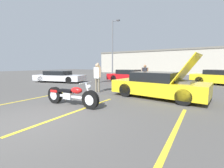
{
  "coord_description": "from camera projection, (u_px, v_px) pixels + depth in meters",
  "views": [
    {
      "loc": [
        4.13,
        -2.21,
        1.61
      ],
      "look_at": [
        0.75,
        3.21,
        0.8
      ],
      "focal_mm": 24.0,
      "sensor_mm": 36.0,
      "label": 1
    }
  ],
  "objects": [
    {
      "name": "ground_plane",
      "position": [
        30.0,
        122.0,
        4.23
      ],
      "size": [
        80.0,
        80.0,
        0.0
      ],
      "primitive_type": "plane",
      "color": "#514F4C"
    },
    {
      "name": "parking_stripe_foreground",
      "position": [
        25.0,
        100.0,
        6.91
      ],
      "size": [
        0.12,
        4.51,
        0.01
      ],
      "primitive_type": "cube",
      "color": "yellow",
      "rests_on": "ground"
    },
    {
      "name": "parking_stripe_middle",
      "position": [
        75.0,
        111.0,
        5.22
      ],
      "size": [
        0.12,
        4.51,
        0.01
      ],
      "primitive_type": "cube",
      "color": "yellow",
      "rests_on": "ground"
    },
    {
      "name": "parking_stripe_back",
      "position": [
        174.0,
        134.0,
        3.53
      ],
      "size": [
        0.12,
        4.51,
        0.01
      ],
      "primitive_type": "cube",
      "color": "yellow",
      "rests_on": "ground"
    },
    {
      "name": "far_building",
      "position": [
        179.0,
        61.0,
        27.07
      ],
      "size": [
        32.0,
        4.2,
        4.4
      ],
      "color": "#B2AD9E",
      "rests_on": "ground"
    },
    {
      "name": "light_pole",
      "position": [
        113.0,
        46.0,
        21.3
      ],
      "size": [
        1.21,
        0.28,
        7.82
      ],
      "color": "slate",
      "rests_on": "ground"
    },
    {
      "name": "motorcycle",
      "position": [
        71.0,
        96.0,
        5.91
      ],
      "size": [
        2.54,
        0.7,
        0.98
      ],
      "rotation": [
        0.0,
        0.0,
        0.07
      ],
      "color": "black",
      "rests_on": "ground"
    },
    {
      "name": "show_car_hood_open",
      "position": [
        158.0,
        85.0,
        7.43
      ],
      "size": [
        4.6,
        2.37,
        2.1
      ],
      "rotation": [
        0.0,
        0.0,
        -0.11
      ],
      "color": "yellow",
      "rests_on": "ground"
    },
    {
      "name": "parked_car_left_row",
      "position": [
        59.0,
        77.0,
        14.15
      ],
      "size": [
        5.0,
        2.99,
        1.06
      ],
      "rotation": [
        0.0,
        0.0,
        0.28
      ],
      "color": "silver",
      "rests_on": "ground"
    },
    {
      "name": "parked_car_right_row",
      "position": [
        220.0,
        77.0,
        12.32
      ],
      "size": [
        4.45,
        2.71,
        1.22
      ],
      "rotation": [
        0.0,
        0.0,
        -0.23
      ],
      "color": "yellow",
      "rests_on": "ground"
    },
    {
      "name": "parked_car_mid_row",
      "position": [
        130.0,
        76.0,
        14.53
      ],
      "size": [
        4.34,
        2.01,
        1.16
      ],
      "rotation": [
        0.0,
        0.0,
        -0.03
      ],
      "color": "red",
      "rests_on": "ground"
    },
    {
      "name": "spectator_near_motorcycle",
      "position": [
        98.0,
        71.0,
        13.76
      ],
      "size": [
        0.52,
        0.24,
        1.8
      ],
      "color": "#333338",
      "rests_on": "ground"
    },
    {
      "name": "spectator_by_show_car",
      "position": [
        145.0,
        74.0,
        11.27
      ],
      "size": [
        0.52,
        0.21,
        1.63
      ],
      "color": "#333338",
      "rests_on": "ground"
    },
    {
      "name": "spectator_midground",
      "position": [
        97.0,
        75.0,
        8.85
      ],
      "size": [
        0.52,
        0.22,
        1.7
      ],
      "color": "gray",
      "rests_on": "ground"
    }
  ]
}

